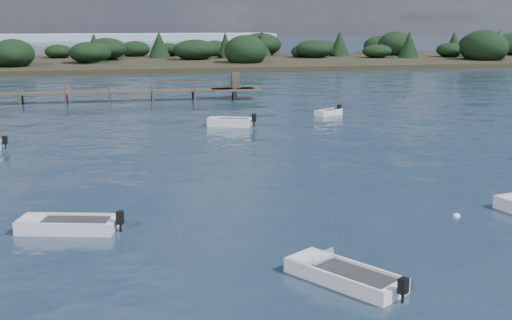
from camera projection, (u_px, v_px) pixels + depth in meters
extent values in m
plane|color=#152231|center=(186.00, 88.00, 78.22)|extent=(400.00, 400.00, 0.00)
cube|color=silver|center=(344.00, 280.00, 20.70)|extent=(3.41, 4.11, 0.60)
cube|color=silver|center=(309.00, 257.00, 21.65)|extent=(1.62, 1.52, 0.12)
cube|color=#242427|center=(353.00, 274.00, 20.42)|extent=(2.46, 2.89, 0.10)
cube|color=silver|center=(331.00, 275.00, 20.15)|extent=(2.28, 3.35, 0.12)
cube|color=silver|center=(357.00, 264.00, 21.09)|extent=(2.28, 3.35, 0.12)
cube|color=black|center=(403.00, 286.00, 19.11)|extent=(0.38, 0.36, 0.47)
cylinder|color=black|center=(403.00, 299.00, 19.20)|extent=(0.12, 0.12, 0.47)
cube|color=silver|center=(324.00, 256.00, 21.18)|extent=(0.95, 0.70, 0.36)
cube|color=silver|center=(328.00, 114.00, 55.98)|extent=(2.79, 2.33, 0.62)
cube|color=silver|center=(321.00, 111.00, 55.21)|extent=(1.05, 1.15, 0.12)
cube|color=#242427|center=(330.00, 111.00, 56.06)|extent=(1.97, 1.69, 0.11)
cube|color=silver|center=(333.00, 111.00, 55.57)|extent=(2.27, 1.54, 0.12)
cube|color=silver|center=(324.00, 110.00, 56.23)|extent=(2.27, 1.54, 0.12)
cube|color=black|center=(339.00, 107.00, 56.93)|extent=(0.37, 0.39, 0.49)
cylinder|color=black|center=(339.00, 112.00, 57.02)|extent=(0.12, 0.12, 0.49)
cube|color=black|center=(5.00, 140.00, 41.62)|extent=(0.32, 0.36, 0.52)
cylinder|color=black|center=(5.00, 147.00, 41.72)|extent=(0.11, 0.11, 0.52)
cube|color=silver|center=(68.00, 229.00, 25.69)|extent=(4.10, 2.37, 0.64)
cube|color=silver|center=(31.00, 219.00, 25.67)|extent=(1.22, 1.51, 0.13)
cube|color=#242427|center=(75.00, 221.00, 25.61)|extent=(2.83, 1.78, 0.11)
cube|color=silver|center=(62.00, 225.00, 24.95)|extent=(3.76, 1.05, 0.13)
cube|color=silver|center=(73.00, 215.00, 26.27)|extent=(3.76, 1.05, 0.13)
cube|color=black|center=(120.00, 218.00, 25.50)|extent=(0.33, 0.37, 0.50)
cylinder|color=black|center=(120.00, 228.00, 25.59)|extent=(0.11, 0.11, 0.50)
cube|color=silver|center=(230.00, 125.00, 50.52)|extent=(3.63, 2.43, 0.79)
cube|color=silver|center=(214.00, 118.00, 50.60)|extent=(1.18, 1.42, 0.16)
cube|color=#242427|center=(233.00, 120.00, 50.40)|extent=(2.53, 1.80, 0.14)
cube|color=silver|center=(228.00, 120.00, 49.83)|extent=(3.22, 1.29, 0.16)
cube|color=silver|center=(231.00, 118.00, 51.00)|extent=(3.22, 1.29, 0.16)
cube|color=black|center=(254.00, 118.00, 50.11)|extent=(0.43, 0.47, 0.62)
cylinder|color=black|center=(254.00, 124.00, 50.23)|extent=(0.14, 0.14, 0.62)
sphere|color=silver|center=(456.00, 217.00, 27.54)|extent=(0.32, 0.32, 0.32)
sphere|color=silver|center=(46.00, 227.00, 26.14)|extent=(0.32, 0.32, 0.32)
cube|color=#453B32|center=(235.00, 89.00, 67.33)|extent=(5.00, 3.20, 0.18)
cube|color=#453B32|center=(235.00, 81.00, 67.13)|extent=(0.80, 0.80, 1.60)
cylinder|color=#453B32|center=(20.00, 101.00, 62.37)|extent=(0.20, 0.20, 2.20)
cylinder|color=#453B32|center=(22.00, 99.00, 64.01)|extent=(0.20, 0.20, 2.20)
cylinder|color=#453B32|center=(65.00, 100.00, 63.22)|extent=(0.20, 0.20, 2.20)
cylinder|color=#453B32|center=(67.00, 98.00, 64.86)|extent=(0.20, 0.20, 2.20)
cylinder|color=#453B32|center=(110.00, 99.00, 64.07)|extent=(0.20, 0.20, 2.20)
cylinder|color=#453B32|center=(110.00, 97.00, 65.70)|extent=(0.20, 0.20, 2.20)
cylinder|color=#453B32|center=(153.00, 98.00, 64.92)|extent=(0.20, 0.20, 2.20)
cylinder|color=#453B32|center=(152.00, 96.00, 66.55)|extent=(0.20, 0.20, 2.20)
cylinder|color=#453B32|center=(195.00, 97.00, 65.77)|extent=(0.20, 0.20, 2.20)
cylinder|color=#453B32|center=(193.00, 95.00, 67.40)|extent=(0.20, 0.20, 2.20)
cylinder|color=#453B32|center=(236.00, 96.00, 66.61)|extent=(0.20, 0.20, 2.20)
cylinder|color=#453B32|center=(233.00, 94.00, 68.25)|extent=(0.20, 0.20, 2.20)
cube|color=black|center=(297.00, 63.00, 121.41)|extent=(190.00, 40.00, 1.60)
ellipsoid|color=black|center=(297.00, 48.00, 120.80)|extent=(180.50, 36.00, 4.40)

